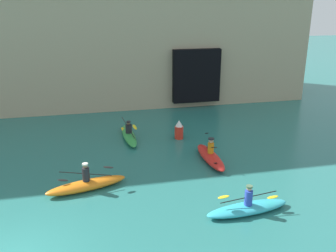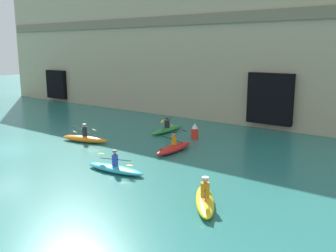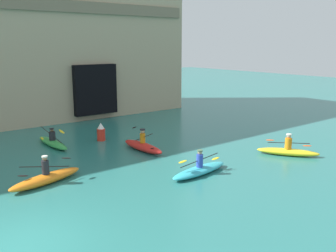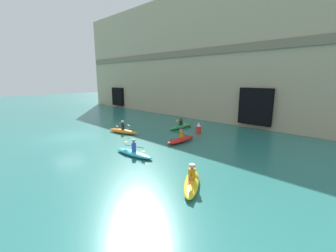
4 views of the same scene
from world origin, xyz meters
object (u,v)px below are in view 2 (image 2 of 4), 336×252
Objects in this scene: kayak_green at (167,129)px; kayak_red at (174,148)px; kayak_yellow at (205,200)px; kayak_orange at (85,138)px; marker_buoy at (195,132)px; kayak_cyan at (115,168)px.

kayak_red is at bearing 39.86° from kayak_green.
kayak_yellow is 12.05m from kayak_orange.
kayak_orange reaches higher than marker_buoy.
kayak_green is (-8.99, 9.37, -0.02)m from kayak_yellow.
kayak_orange is 6.60m from kayak_cyan.
kayak_cyan reaches higher than marker_buoy.
kayak_green is (-3.52, 3.95, -0.04)m from kayak_red.
kayak_orange is at bearing -136.50° from marker_buoy.
kayak_yellow reaches higher than kayak_cyan.
kayak_green is at bearing -139.90° from kayak_red.
kayak_yellow reaches higher than marker_buoy.
kayak_orange is 6.06m from kayak_green.
kayak_green is at bearing 167.89° from marker_buoy.
marker_buoy is at bearing -179.19° from kayak_yellow.
kayak_red reaches higher than kayak_orange.
kayak_red is at bearing -169.25° from kayak_yellow.
kayak_cyan is at bearing -3.14° from kayak_red.
kayak_yellow is 0.84× the size of kayak_green.
kayak_cyan is (5.84, -3.08, -0.04)m from kayak_orange.
kayak_yellow reaches higher than kayak_green.
kayak_yellow is 12.98m from kayak_green.
kayak_cyan is 3.09× the size of marker_buoy.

